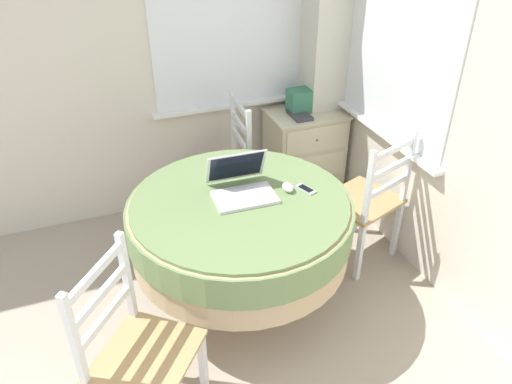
# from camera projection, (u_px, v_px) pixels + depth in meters

# --- Properties ---
(corner_room_shell) EXTENTS (4.58, 4.88, 2.55)m
(corner_room_shell) POSITION_uv_depth(u_px,v_px,m) (270.00, 90.00, 2.58)
(corner_room_shell) COLOR beige
(corner_room_shell) RESTS_ON ground_plane
(round_dining_table) EXTENTS (1.24, 1.24, 0.73)m
(round_dining_table) POSITION_uv_depth(u_px,v_px,m) (240.00, 224.00, 2.78)
(round_dining_table) COLOR #4C3D2D
(round_dining_table) RESTS_ON ground_plane
(laptop) EXTENTS (0.35, 0.32, 0.22)m
(laptop) POSITION_uv_depth(u_px,v_px,m) (242.00, 186.00, 2.72)
(laptop) COLOR silver
(laptop) RESTS_ON round_dining_table
(computer_mouse) EXTENTS (0.06, 0.09, 0.04)m
(computer_mouse) POSITION_uv_depth(u_px,v_px,m) (288.00, 187.00, 2.76)
(computer_mouse) COLOR white
(computer_mouse) RESTS_ON round_dining_table
(cell_phone) EXTENTS (0.09, 0.13, 0.01)m
(cell_phone) POSITION_uv_depth(u_px,v_px,m) (306.00, 189.00, 2.78)
(cell_phone) COLOR #B2B7BC
(cell_phone) RESTS_ON round_dining_table
(dining_chair_near_back_window) EXTENTS (0.42, 0.46, 0.94)m
(dining_chair_near_back_window) POSITION_uv_depth(u_px,v_px,m) (224.00, 165.00, 3.59)
(dining_chair_near_back_window) COLOR tan
(dining_chair_near_back_window) RESTS_ON ground_plane
(dining_chair_near_right_window) EXTENTS (0.55, 0.52, 0.94)m
(dining_chair_near_right_window) POSITION_uv_depth(u_px,v_px,m) (367.00, 201.00, 3.19)
(dining_chair_near_right_window) COLOR tan
(dining_chair_near_right_window) RESTS_ON ground_plane
(dining_chair_camera_near) EXTENTS (0.58, 0.59, 0.94)m
(dining_chair_camera_near) POSITION_uv_depth(u_px,v_px,m) (137.00, 352.00, 2.18)
(dining_chair_camera_near) COLOR tan
(dining_chair_camera_near) RESTS_ON ground_plane
(corner_cabinet) EXTENTS (0.57, 0.43, 0.71)m
(corner_cabinet) POSITION_uv_depth(u_px,v_px,m) (304.00, 154.00, 3.92)
(corner_cabinet) COLOR beige
(corner_cabinet) RESTS_ON ground_plane
(storage_box) EXTENTS (0.21, 0.14, 0.17)m
(storage_box) POSITION_uv_depth(u_px,v_px,m) (302.00, 100.00, 3.71)
(storage_box) COLOR #387A5B
(storage_box) RESTS_ON corner_cabinet
(book_on_cabinet) EXTENTS (0.13, 0.21, 0.02)m
(book_on_cabinet) POSITION_uv_depth(u_px,v_px,m) (300.00, 115.00, 3.66)
(book_on_cabinet) COLOR #3F3F44
(book_on_cabinet) RESTS_ON corner_cabinet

